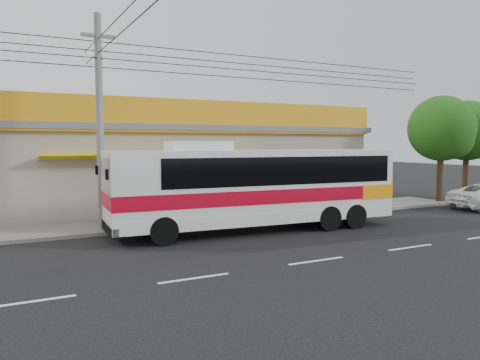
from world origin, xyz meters
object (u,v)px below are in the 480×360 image
object	(u,v)px
utility_pole	(98,53)
tree_far	(469,133)
tree_near	(444,131)
coach_bus	(261,183)

from	to	relation	value
utility_pole	tree_far	bearing A→B (deg)	2.19
tree_near	utility_pole	bearing A→B (deg)	-179.14
tree_near	tree_far	world-z (taller)	tree_near
tree_far	tree_near	bearing A→B (deg)	-169.27
utility_pole	tree_near	distance (m)	20.02
tree_far	utility_pole	bearing A→B (deg)	-177.81
tree_near	tree_far	xyz separation A→B (m)	(3.05, 0.58, -0.07)
coach_bus	tree_near	xyz separation A→B (m)	(13.93, 2.56, 2.35)
coach_bus	tree_near	world-z (taller)	tree_near
coach_bus	tree_far	xyz separation A→B (m)	(16.98, 3.14, 2.28)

